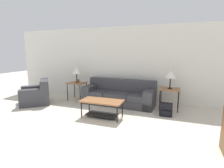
# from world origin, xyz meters

# --- Properties ---
(wall_back) EXTENTS (9.17, 0.06, 2.60)m
(wall_back) POSITION_xyz_m (0.00, 4.25, 1.30)
(wall_back) COLOR silver
(wall_back) RESTS_ON ground_plane
(couch) EXTENTS (2.38, 0.96, 0.82)m
(couch) POSITION_xyz_m (-0.11, 3.67, 0.30)
(couch) COLOR #38383D
(couch) RESTS_ON ground_plane
(armchair) EXTENTS (1.28, 1.29, 0.80)m
(armchair) POSITION_xyz_m (-2.76, 2.78, 0.29)
(armchair) COLOR #38383D
(armchair) RESTS_ON ground_plane
(coffee_table) EXTENTS (1.12, 0.56, 0.47)m
(coffee_table) POSITION_xyz_m (-0.15, 2.35, 0.34)
(coffee_table) COLOR #935B33
(coffee_table) RESTS_ON ground_plane
(side_table_left) EXTENTS (0.60, 0.55, 0.65)m
(side_table_left) POSITION_xyz_m (-1.71, 3.66, 0.58)
(side_table_left) COLOR #935B33
(side_table_left) RESTS_ON ground_plane
(side_table_right) EXTENTS (0.60, 0.55, 0.65)m
(side_table_right) POSITION_xyz_m (1.49, 3.66, 0.58)
(side_table_right) COLOR #935B33
(side_table_right) RESTS_ON ground_plane
(table_lamp_left) EXTENTS (0.31, 0.31, 0.54)m
(table_lamp_left) POSITION_xyz_m (-1.71, 3.66, 1.07)
(table_lamp_left) COLOR black
(table_lamp_left) RESTS_ON side_table_left
(table_lamp_right) EXTENTS (0.31, 0.31, 0.54)m
(table_lamp_right) POSITION_xyz_m (1.49, 3.66, 1.07)
(table_lamp_right) COLOR black
(table_lamp_right) RESTS_ON side_table_right
(backpack) EXTENTS (0.34, 0.26, 0.35)m
(backpack) POSITION_xyz_m (1.44, 3.05, 0.17)
(backpack) COLOR black
(backpack) RESTS_ON ground_plane
(picture_frame) EXTENTS (0.10, 0.04, 0.13)m
(picture_frame) POSITION_xyz_m (-1.61, 3.58, 0.71)
(picture_frame) COLOR #4C3828
(picture_frame) RESTS_ON side_table_left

